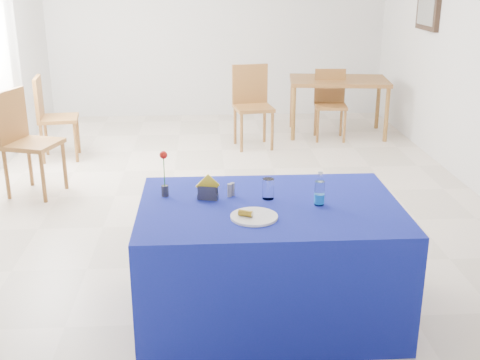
% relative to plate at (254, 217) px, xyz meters
% --- Properties ---
extents(floor, '(7.00, 7.00, 0.00)m').
position_rel_plate_xyz_m(floor, '(-0.06, 2.45, -0.77)').
color(floor, beige).
rests_on(floor, ground).
extents(room_shell, '(7.00, 7.00, 7.00)m').
position_rel_plate_xyz_m(room_shell, '(-0.06, 2.45, 0.98)').
color(room_shell, silver).
rests_on(room_shell, ground).
extents(picture_frame, '(0.06, 0.64, 0.52)m').
position_rel_plate_xyz_m(picture_frame, '(2.41, 4.05, 0.93)').
color(picture_frame, black).
rests_on(picture_frame, room_shell).
extents(picture_art, '(0.02, 0.52, 0.40)m').
position_rel_plate_xyz_m(picture_art, '(2.38, 4.05, 0.93)').
color(picture_art, '#998C66').
rests_on(picture_art, room_shell).
extents(plate, '(0.28, 0.28, 0.01)m').
position_rel_plate_xyz_m(plate, '(0.00, 0.00, 0.00)').
color(plate, white).
rests_on(plate, blue_table).
extents(drinking_glass, '(0.07, 0.07, 0.13)m').
position_rel_plate_xyz_m(drinking_glass, '(0.11, 0.31, 0.06)').
color(drinking_glass, white).
rests_on(drinking_glass, blue_table).
extents(salt_shaker, '(0.03, 0.03, 0.08)m').
position_rel_plate_xyz_m(salt_shaker, '(-0.13, 0.36, 0.04)').
color(salt_shaker, gray).
rests_on(salt_shaker, blue_table).
extents(pepper_shaker, '(0.03, 0.03, 0.08)m').
position_rel_plate_xyz_m(pepper_shaker, '(-0.11, 0.38, 0.04)').
color(pepper_shaker, slate).
rests_on(pepper_shaker, blue_table).
extents(blue_table, '(1.60, 1.10, 0.76)m').
position_rel_plate_xyz_m(blue_table, '(0.11, 0.21, -0.39)').
color(blue_table, navy).
rests_on(blue_table, floor).
extents(water_bottle, '(0.06, 0.06, 0.21)m').
position_rel_plate_xyz_m(water_bottle, '(0.41, 0.19, 0.06)').
color(water_bottle, silver).
rests_on(water_bottle, blue_table).
extents(napkin_holder, '(0.15, 0.08, 0.16)m').
position_rel_plate_xyz_m(napkin_holder, '(-0.26, 0.32, 0.04)').
color(napkin_holder, '#3C3D42').
rests_on(napkin_holder, blue_table).
extents(rose_vase, '(0.05, 0.05, 0.30)m').
position_rel_plate_xyz_m(rose_vase, '(-0.53, 0.39, 0.14)').
color(rose_vase, '#29292E').
rests_on(rose_vase, blue_table).
extents(oak_table, '(1.37, 0.97, 0.76)m').
position_rel_plate_xyz_m(oak_table, '(1.52, 4.69, -0.09)').
color(oak_table, brown).
rests_on(oak_table, floor).
extents(chair_bg_left, '(0.51, 0.51, 1.01)m').
position_rel_plate_xyz_m(chair_bg_left, '(0.32, 4.21, -0.18)').
color(chair_bg_left, '#915C2A').
rests_on(chair_bg_left, floor).
extents(chair_bg_right, '(0.44, 0.44, 0.90)m').
position_rel_plate_xyz_m(chair_bg_right, '(1.38, 4.51, -0.25)').
color(chair_bg_right, '#915C2A').
rests_on(chair_bg_right, floor).
extents(chair_win_a, '(0.58, 0.58, 1.04)m').
position_rel_plate_xyz_m(chair_win_a, '(-2.04, 2.59, -0.17)').
color(chair_win_a, '#915C2A').
rests_on(chair_win_a, floor).
extents(chair_win_b, '(0.49, 0.49, 0.98)m').
position_rel_plate_xyz_m(chair_win_b, '(-2.06, 3.76, -0.20)').
color(chair_win_b, '#915C2A').
rests_on(chair_win_b, floor).
extents(banana_pieces, '(0.09, 0.07, 0.04)m').
position_rel_plate_xyz_m(banana_pieces, '(-0.05, -0.01, 0.03)').
color(banana_pieces, gold).
rests_on(banana_pieces, plate).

